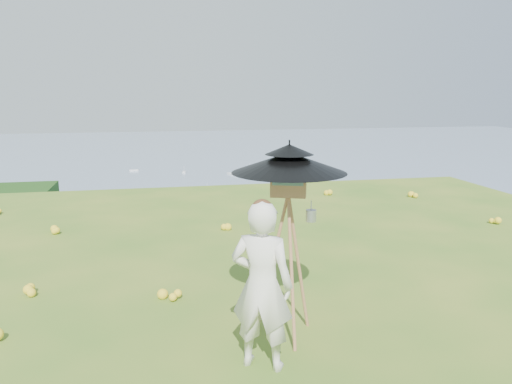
{
  "coord_description": "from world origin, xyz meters",
  "views": [
    {
      "loc": [
        -1.28,
        -5.66,
        2.41
      ],
      "look_at": [
        0.15,
        1.31,
        0.96
      ],
      "focal_mm": 35.0,
      "sensor_mm": 36.0,
      "label": 1
    }
  ],
  "objects": [
    {
      "name": "ground",
      "position": [
        0.0,
        0.0,
        0.0
      ],
      "size": [
        14.0,
        14.0,
        0.0
      ],
      "primitive_type": "plane",
      "color": "#407220",
      "rests_on": "ground"
    },
    {
      "name": "shoreline_tier",
      "position": [
        0.0,
        75.0,
        -36.0
      ],
      "size": [
        170.0,
        28.0,
        8.0
      ],
      "primitive_type": "cube",
      "color": "#736C5C",
      "rests_on": "bay_water"
    },
    {
      "name": "bay_water",
      "position": [
        0.0,
        240.0,
        -34.0
      ],
      "size": [
        700.0,
        700.0,
        0.0
      ],
      "primitive_type": "plane",
      "color": "slate",
      "rests_on": "ground"
    },
    {
      "name": "slope_trees",
      "position": [
        0.0,
        35.0,
        -15.0
      ],
      "size": [
        110.0,
        50.0,
        6.0
      ],
      "primitive_type": null,
      "color": "#1D5018",
      "rests_on": "forest_slope"
    },
    {
      "name": "harbor_town",
      "position": [
        0.0,
        75.0,
        -29.5
      ],
      "size": [
        110.0,
        22.0,
        5.0
      ],
      "primitive_type": null,
      "color": "silver",
      "rests_on": "shoreline_tier"
    },
    {
      "name": "moored_boats",
      "position": [
        -12.5,
        161.0,
        -33.65
      ],
      "size": [
        140.0,
        140.0,
        0.7
      ],
      "primitive_type": null,
      "color": "silver",
      "rests_on": "bay_water"
    },
    {
      "name": "wildflowers",
      "position": [
        0.0,
        0.25,
        0.06
      ],
      "size": [
        10.0,
        10.5,
        0.12
      ],
      "primitive_type": null,
      "color": "yellow",
      "rests_on": "ground"
    },
    {
      "name": "painter",
      "position": [
        -0.41,
        -1.69,
        0.76
      ],
      "size": [
        0.66,
        0.58,
        1.51
      ],
      "primitive_type": "imported",
      "rotation": [
        0.0,
        0.0,
        2.65
      ],
      "color": "silver",
      "rests_on": "ground"
    },
    {
      "name": "field_easel",
      "position": [
        -0.05,
        -1.2,
        0.88
      ],
      "size": [
        0.86,
        0.86,
        1.77
      ],
      "primitive_type": null,
      "rotation": [
        0.0,
        0.0,
        -0.36
      ],
      "color": "#986440",
      "rests_on": "ground"
    },
    {
      "name": "sun_umbrella",
      "position": [
        -0.04,
        -1.17,
        1.71
      ],
      "size": [
        1.48,
        1.48,
        0.51
      ],
      "primitive_type": null,
      "rotation": [
        0.0,
        0.0,
        -0.5
      ],
      "color": "black",
      "rests_on": "field_easel"
    },
    {
      "name": "painter_cap",
      "position": [
        -0.41,
        -1.69,
        1.47
      ],
      "size": [
        0.25,
        0.28,
        0.1
      ],
      "primitive_type": null,
      "rotation": [
        0.0,
        0.0,
        -0.31
      ],
      "color": "#BE6871",
      "rests_on": "painter"
    }
  ]
}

